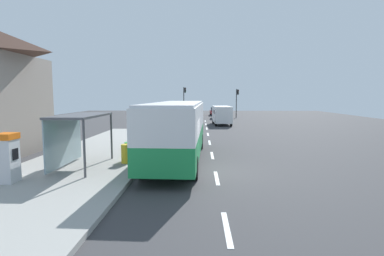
{
  "coord_description": "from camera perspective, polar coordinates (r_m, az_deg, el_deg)",
  "views": [
    {
      "loc": [
        -0.47,
        -13.77,
        3.55
      ],
      "look_at": [
        -1.0,
        5.49,
        1.5
      ],
      "focal_mm": 28.12,
      "sensor_mm": 36.0,
      "label": 1
    }
  ],
  "objects": [
    {
      "name": "recycling_bin_green",
      "position": [
        16.25,
        -11.75,
        -4.31
      ],
      "size": [
        0.52,
        0.52,
        0.95
      ],
      "primitive_type": "cylinder",
      "color": "green",
      "rests_on": "sidewalk_platform"
    },
    {
      "name": "sidewalk_platform",
      "position": [
        17.2,
        -18.73,
        -5.86
      ],
      "size": [
        6.2,
        30.0,
        0.18
      ],
      "primitive_type": "cube",
      "color": "#999993",
      "rests_on": "ground"
    },
    {
      "name": "bus",
      "position": [
        16.42,
        -2.77,
        0.1
      ],
      "size": [
        2.89,
        11.09,
        3.21
      ],
      "color": "#1E8C47",
      "rests_on": "ground"
    },
    {
      "name": "lane_stripe_seg_7",
      "position": [
        42.92,
        2.53,
        1.32
      ],
      "size": [
        0.16,
        2.2,
        0.01
      ],
      "primitive_type": "cube",
      "color": "silver",
      "rests_on": "ground"
    },
    {
      "name": "lane_stripe_seg_6",
      "position": [
        37.94,
        2.65,
        0.7
      ],
      "size": [
        0.16,
        2.2,
        0.01
      ],
      "primitive_type": "cube",
      "color": "silver",
      "rests_on": "ground"
    },
    {
      "name": "ground_plane",
      "position": [
        28.0,
        2.52,
        -1.26
      ],
      "size": [
        56.0,
        92.0,
        0.04
      ],
      "primitive_type": "cube",
      "color": "#38383A"
    },
    {
      "name": "bus_shelter",
      "position": [
        15.26,
        -21.34,
        0.2
      ],
      "size": [
        1.8,
        4.0,
        2.5
      ],
      "color": "#4C4C51",
      "rests_on": "sidewalk_platform"
    },
    {
      "name": "traffic_light_far_side",
      "position": [
        50.0,
        -1.46,
        5.83
      ],
      "size": [
        0.49,
        0.28,
        5.04
      ],
      "color": "#2D2D2D",
      "rests_on": "ground"
    },
    {
      "name": "lane_stripe_seg_1",
      "position": [
        13.27,
        4.7,
        -9.43
      ],
      "size": [
        0.16,
        2.2,
        0.01
      ],
      "primitive_type": "cube",
      "color": "silver",
      "rests_on": "ground"
    },
    {
      "name": "lane_stripe_seg_2",
      "position": [
        18.13,
        3.84,
        -5.21
      ],
      "size": [
        0.16,
        2.2,
        0.01
      ],
      "primitive_type": "cube",
      "color": "silver",
      "rests_on": "ground"
    },
    {
      "name": "lane_stripe_seg_4",
      "position": [
        28.0,
        3.03,
        -1.21
      ],
      "size": [
        0.16,
        2.2,
        0.01
      ],
      "primitive_type": "cube",
      "color": "silver",
      "rests_on": "ground"
    },
    {
      "name": "traffic_light_near_side",
      "position": [
        49.49,
        8.54,
        5.52
      ],
      "size": [
        0.49,
        0.28,
        4.69
      ],
      "color": "#2D2D2D",
      "rests_on": "ground"
    },
    {
      "name": "lane_stripe_seg_0",
      "position": [
        8.57,
        6.61,
        -18.38
      ],
      "size": [
        0.16,
        2.2,
        0.01
      ],
      "primitive_type": "cube",
      "color": "silver",
      "rests_on": "ground"
    },
    {
      "name": "lane_stripe_seg_3",
      "position": [
        23.06,
        3.35,
        -2.78
      ],
      "size": [
        0.16,
        2.2,
        0.01
      ],
      "primitive_type": "cube",
      "color": "silver",
      "rests_on": "ground"
    },
    {
      "name": "recycling_bin_yellow",
      "position": [
        15.58,
        -12.34,
        -4.77
      ],
      "size": [
        0.52,
        0.52,
        0.95
      ],
      "primitive_type": "cylinder",
      "color": "yellow",
      "rests_on": "sidewalk_platform"
    },
    {
      "name": "sedan_far",
      "position": [
        47.47,
        4.92,
        2.71
      ],
      "size": [
        1.92,
        4.44,
        1.52
      ],
      "color": "navy",
      "rests_on": "ground"
    },
    {
      "name": "lane_stripe_seg_5",
      "position": [
        32.97,
        2.81,
        -0.11
      ],
      "size": [
        0.16,
        2.2,
        0.01
      ],
      "primitive_type": "cube",
      "color": "silver",
      "rests_on": "ground"
    },
    {
      "name": "sedan_near",
      "position": [
        55.53,
        4.43,
        3.2
      ],
      "size": [
        1.91,
        4.44,
        1.52
      ],
      "color": "#A51919",
      "rests_on": "ground"
    },
    {
      "name": "ticket_machine",
      "position": [
        13.78,
        -31.57,
        -4.77
      ],
      "size": [
        0.66,
        0.76,
        1.94
      ],
      "color": "silver",
      "rests_on": "sidewalk_platform"
    },
    {
      "name": "white_van",
      "position": [
        37.47,
        5.66,
        2.66
      ],
      "size": [
        2.21,
        5.28,
        2.3
      ],
      "color": "white",
      "rests_on": "ground"
    }
  ]
}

